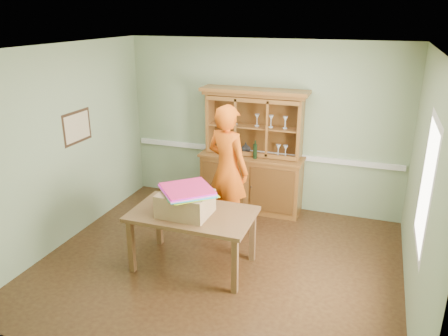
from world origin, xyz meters
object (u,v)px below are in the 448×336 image
at_px(china_hutch, 252,168).
at_px(person, 228,170).
at_px(cardboard_box, 185,203).
at_px(dining_table, 193,219).

distance_m(china_hutch, person, 0.89).
bearing_deg(person, cardboard_box, 104.10).
height_order(dining_table, cardboard_box, cardboard_box).
bearing_deg(dining_table, cardboard_box, -128.79).
height_order(china_hutch, cardboard_box, china_hutch).
bearing_deg(person, china_hutch, -77.68).
distance_m(china_hutch, dining_table, 1.95).
relative_size(china_hutch, person, 1.04).
bearing_deg(china_hutch, cardboard_box, -97.45).
xyz_separation_m(china_hutch, cardboard_box, (-0.26, -2.01, 0.20)).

